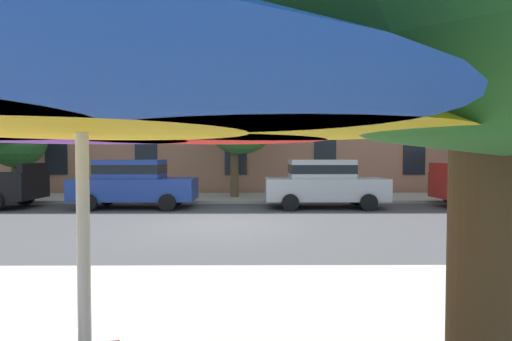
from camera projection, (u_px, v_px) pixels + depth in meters
ground_plane at (221, 225)px, 10.89m from camera, size 120.00×120.00×0.00m
sidewalk_far at (234, 198)px, 17.69m from camera, size 56.00×3.60×0.12m
apartment_building at (240, 38)px, 25.55m from camera, size 40.43×12.08×19.20m
sedan_blue at (134, 182)px, 14.53m from camera, size 4.40×1.98×1.78m
sedan_silver at (324, 182)px, 14.58m from camera, size 4.40×1.98×1.78m
street_tree_left at (13, 135)px, 17.70m from camera, size 2.55×2.85×4.31m
street_tree_middle at (236, 110)px, 17.07m from camera, size 3.62×3.42×5.85m
street_tree_right at (503, 126)px, 17.35m from camera, size 2.16×2.01×4.46m
patio_umbrella at (81, 91)px, 1.82m from camera, size 3.49×3.24×2.44m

